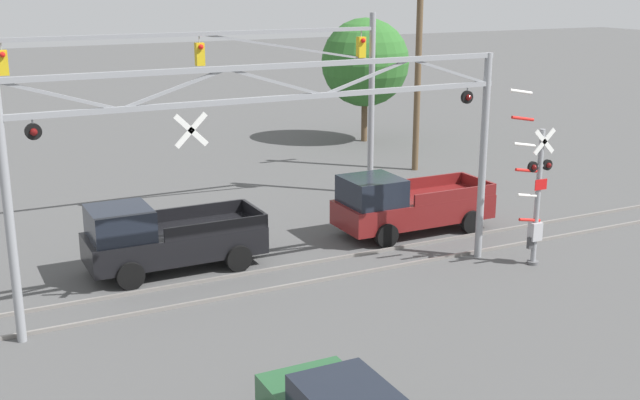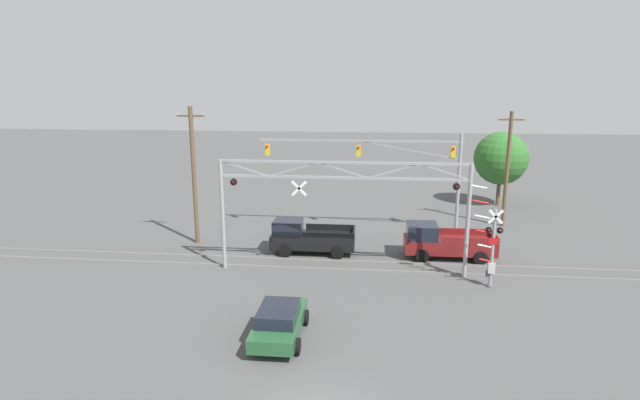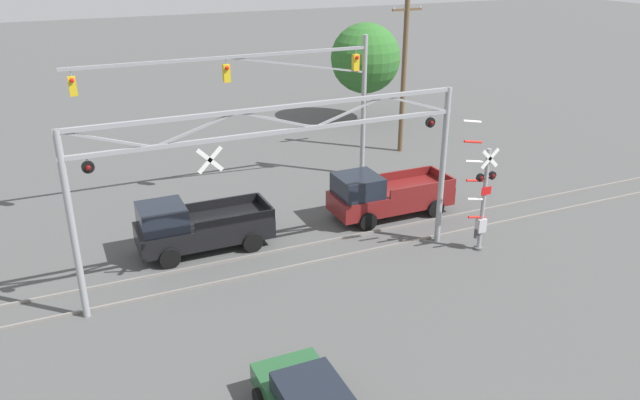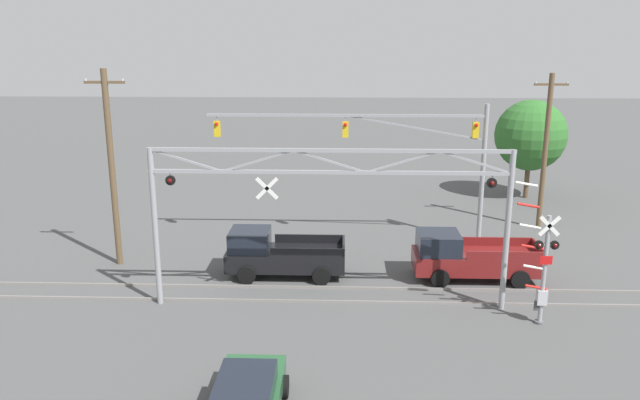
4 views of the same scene
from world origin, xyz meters
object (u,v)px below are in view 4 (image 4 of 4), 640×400
Objects in this scene: pickup_truck_following at (468,257)px; background_tree_beyond_span at (531,135)px; crossing_gantry at (329,196)px; utility_pole_right at (545,150)px; utility_pole_left at (112,167)px; pickup_truck_lead at (278,254)px; crossing_signal_mast at (542,271)px; sedan_waiting at (246,398)px; traffic_signal_span at (410,145)px.

pickup_truck_following is 16.29m from background_tree_beyond_span.
crossing_gantry is 21.71m from background_tree_beyond_span.
utility_pole_left is at bearing -163.41° from utility_pole_right.
utility_pole_left is (-7.63, 1.22, 3.66)m from pickup_truck_lead.
pickup_truck_lead is at bearing -136.13° from background_tree_beyond_span.
pickup_truck_following is 10.04m from utility_pole_right.
pickup_truck_lead is 21.04m from background_tree_beyond_span.
crossing_signal_mast is 1.29× the size of sedan_waiting.
pickup_truck_lead is 11.02m from sedan_waiting.
crossing_signal_mast is at bearing 33.37° from sedan_waiting.
pickup_truck_lead is 0.61× the size of utility_pole_right.
crossing_signal_mast is at bearing -68.05° from pickup_truck_following.
traffic_signal_span is 8.91m from pickup_truck_lead.
utility_pole_right is at bearing 53.89° from sedan_waiting.
traffic_signal_span is 17.59m from sedan_waiting.
utility_pole_right is at bearing 54.79° from pickup_truck_following.
pickup_truck_lead is 0.96× the size of pickup_truck_following.
pickup_truck_following is 0.60× the size of utility_pole_left.
crossing_gantry is 0.98× the size of traffic_signal_span.
traffic_signal_span is at bearing 69.47° from sedan_waiting.
pickup_truck_following is (2.16, -5.07, -4.07)m from traffic_signal_span.
pickup_truck_lead is 1.24× the size of sedan_waiting.
utility_pole_right is at bearing 73.08° from crossing_signal_mast.
crossing_gantry is 10.88m from utility_pole_left.
pickup_truck_lead is at bearing 91.09° from sedan_waiting.
background_tree_beyond_span is at bearing 47.05° from traffic_signal_span.
pickup_truck_following is (6.03, 3.08, -3.52)m from crossing_gantry.
utility_pole_left is at bearing -164.88° from traffic_signal_span.
crossing_gantry reaches higher than pickup_truck_lead.
traffic_signal_span reaches higher than pickup_truck_following.
sedan_waiting is (-8.14, -10.90, -0.24)m from pickup_truck_following.
background_tree_beyond_span is (22.63, 13.20, -0.50)m from utility_pole_left.
traffic_signal_span is at bearing -160.78° from utility_pole_right.
pickup_truck_following is 0.84× the size of background_tree_beyond_span.
background_tree_beyond_span reaches higher than crossing_gantry.
pickup_truck_following is at bearing -66.95° from traffic_signal_span.
utility_pole_right is 1.32× the size of background_tree_beyond_span.
pickup_truck_lead reaches higher than sedan_waiting.
crossing_signal_mast is 0.84× the size of background_tree_beyond_span.
pickup_truck_following is at bearing -114.61° from background_tree_beyond_span.
utility_pole_left is 1.06× the size of utility_pole_right.
traffic_signal_span is 1.55× the size of utility_pole_left.
sedan_waiting is (-9.90, -6.52, -1.32)m from crossing_signal_mast.
crossing_gantry is at bearing -136.76° from utility_pole_right.
traffic_signal_span is 2.69× the size of pickup_truck_lead.
sedan_waiting is (-5.98, -15.97, -4.31)m from traffic_signal_span.
utility_pole_left is (-15.98, 1.33, 3.66)m from pickup_truck_following.
crossing_gantry is 1.53× the size of utility_pole_left.
traffic_signal_span is 8.08m from utility_pole_right.
crossing_signal_mast is 1.04× the size of pickup_truck_lead.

